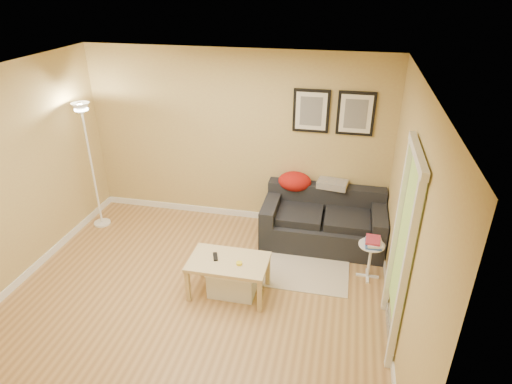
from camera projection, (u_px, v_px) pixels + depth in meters
floor at (197, 296)px, 5.22m from camera, size 4.50×4.50×0.00m
ceiling at (179, 79)px, 4.05m from camera, size 4.50×4.50×0.00m
wall_back at (236, 139)px, 6.38m from camera, size 4.50×0.00×4.50m
wall_front at (85, 338)px, 2.89m from camera, size 4.50×0.00×4.50m
wall_left at (7, 182)px, 5.07m from camera, size 0.00×4.00×4.00m
wall_right at (408, 224)px, 4.21m from camera, size 0.00×4.00×4.00m
baseboard_back at (238, 213)px, 6.94m from camera, size 4.50×0.02×0.10m
baseboard_left at (33, 269)px, 5.63m from camera, size 0.02×4.00×0.10m
baseboard_right at (389, 321)px, 4.78m from camera, size 0.02×4.00×0.10m
sofa at (323, 219)px, 6.13m from camera, size 1.70×0.90×0.75m
red_throw at (295, 181)px, 6.32m from camera, size 0.48×0.36×0.28m
plaid_throw at (332, 184)px, 6.22m from camera, size 0.45×0.32×0.10m
framed_print_left at (311, 111)px, 5.93m from camera, size 0.50×0.04×0.60m
framed_print_right at (356, 114)px, 5.82m from camera, size 0.50×0.04×0.60m
area_rug at (300, 271)px, 5.66m from camera, size 1.25×0.85×0.01m
green_runner at (241, 263)px, 5.82m from camera, size 0.70×0.50×0.01m
coffee_table at (229, 276)px, 5.19m from camera, size 0.97×0.64×0.47m
remote_control at (215, 257)px, 5.14m from camera, size 0.10×0.17×0.02m
tape_roll at (239, 263)px, 5.01m from camera, size 0.07×0.07×0.03m
storage_bin at (233, 280)px, 5.23m from camera, size 0.57×0.42×0.35m
side_table at (369, 261)px, 5.45m from camera, size 0.32×0.32×0.49m
book_stack at (374, 242)px, 5.31m from camera, size 0.26×0.31×0.08m
floor_lamp at (93, 170)px, 6.33m from camera, size 0.25×0.25×1.92m
doorway at (399, 256)px, 4.21m from camera, size 0.12×1.01×2.13m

